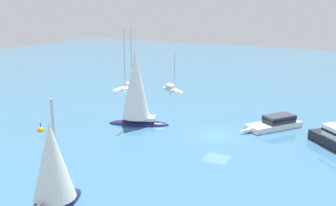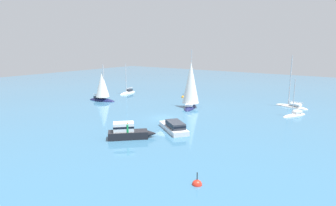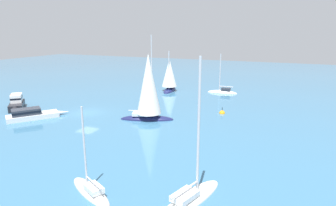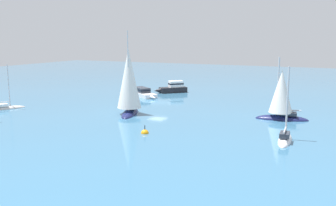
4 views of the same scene
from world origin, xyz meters
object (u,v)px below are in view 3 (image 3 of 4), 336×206
object	(u,v)px
motor_cruiser_1	(32,114)
sailboat	(148,90)
ketch	(169,77)
sloop_1	(191,197)
sloop	(91,191)
mooring_buoy	(222,113)
motor_cruiser	(17,103)
yacht	(222,92)

from	to	relation	value
motor_cruiser_1	sailboat	xyz separation A→B (m)	(-13.79, -5.75, 3.23)
ketch	sloop_1	distance (m)	36.77
ketch	sloop	bearing A→B (deg)	5.09
motor_cruiser_1	sloop	distance (m)	21.38
motor_cruiser_1	mooring_buoy	world-z (taller)	motor_cruiser_1
motor_cruiser	sailboat	xyz separation A→B (m)	(-19.71, -3.05, 2.99)
ketch	motor_cruiser	xyz separation A→B (m)	(14.70, 20.99, -1.73)
sailboat	yacht	xyz separation A→B (m)	(-4.55, -19.91, -3.66)
sloop_1	mooring_buoy	distance (m)	21.87
ketch	sloop	xyz separation A→B (m)	(-9.38, 34.97, -2.45)
sloop_1	ketch	bearing A→B (deg)	42.21
sailboat	sloop_1	distance (m)	19.01
ketch	sloop_1	bearing A→B (deg)	16.02
sloop_1	yacht	size ratio (longest dim) A/B	1.31
motor_cruiser	sailboat	world-z (taller)	sailboat
sloop	sailboat	bearing A→B (deg)	-48.93
sloop_1	yacht	bearing A→B (deg)	26.77
motor_cruiser	yacht	world-z (taller)	yacht
motor_cruiser_1	sloop	xyz separation A→B (m)	(-18.16, 11.27, -0.48)
yacht	mooring_buoy	world-z (taller)	yacht
yacht	mooring_buoy	bearing A→B (deg)	99.57
sloop	motor_cruiser_1	bearing A→B (deg)	-5.15
yacht	sloop_1	bearing A→B (deg)	96.47
motor_cruiser	sloop	xyz separation A→B (m)	(-24.08, 13.97, -0.72)
mooring_buoy	yacht	bearing A→B (deg)	-76.39
ketch	yacht	world-z (taller)	ketch
mooring_buoy	sloop	bearing A→B (deg)	81.76
ketch	sailboat	size ratio (longest dim) A/B	0.72
mooring_buoy	motor_cruiser_1	bearing A→B (deg)	29.74
sloop_1	motor_cruiser_1	bearing A→B (deg)	85.73
yacht	mooring_buoy	size ratio (longest dim) A/B	6.10
ketch	sloop	world-z (taller)	ketch
ketch	yacht	xyz separation A→B (m)	(-9.57, -1.97, -2.40)
motor_cruiser_1	yacht	world-z (taller)	yacht
ketch	motor_cruiser_1	size ratio (longest dim) A/B	1.14
sloop	sloop_1	xyz separation A→B (m)	(-6.67, -1.98, 0.08)
motor_cruiser_1	mooring_buoy	size ratio (longest dim) A/B	5.65
sloop	mooring_buoy	bearing A→B (deg)	-71.56
motor_cruiser_1	sloop_1	bearing A→B (deg)	-74.68
ketch	motor_cruiser	bearing A→B (deg)	-44.92
motor_cruiser_1	mooring_buoy	bearing A→B (deg)	-24.41
motor_cruiser_1	sailboat	distance (m)	15.29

